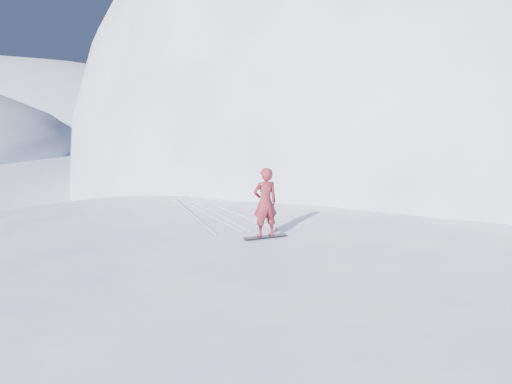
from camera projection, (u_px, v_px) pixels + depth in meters
ground at (254, 331)px, 12.30m from camera, size 400.00×400.00×0.00m
near_ridge at (260, 287)px, 15.40m from camera, size 36.00×28.00×4.80m
summit_peak at (413, 174)px, 42.53m from camera, size 60.00×56.00×56.00m
peak_shoulder at (317, 190)px, 33.83m from camera, size 28.00×24.00×18.00m
wind_bumps at (220, 302)px, 14.18m from camera, size 16.00×14.40×1.00m
snowboard at (265, 237)px, 12.70m from camera, size 1.30×0.38×0.02m
snowboarder at (265, 202)px, 12.53m from camera, size 0.75×0.54×1.92m
board_tracks at (209, 211)px, 15.85m from camera, size 2.68×5.96×0.04m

